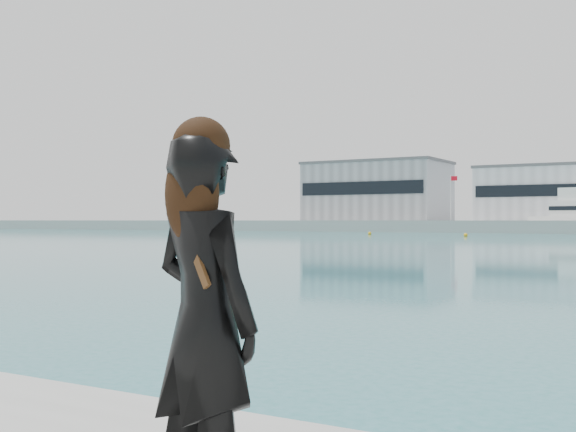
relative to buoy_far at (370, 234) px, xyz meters
The scene contains 6 objects.
warehouse_grey_left 39.47m from the buoy_far, 111.84° to the left, with size 26.52×16.36×11.50m.
warehouse_white 41.01m from the buoy_far, 62.62° to the left, with size 24.48×15.35×9.50m.
flagpole_left 29.79m from the buoy_far, 84.67° to the left, with size 1.28×0.16×8.00m.
buoy_far is the anchor object (origin of this frame).
buoy_extra 16.20m from the buoy_far, 17.57° to the right, with size 0.50×0.50×0.50m, color #F5A90C.
woman 101.06m from the buoy_far, 66.28° to the right, with size 0.67×0.53×1.72m.
Camera 1 is at (1.92, -2.92, 2.05)m, focal length 45.00 mm.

